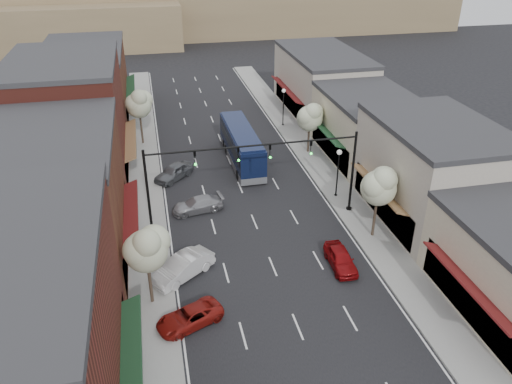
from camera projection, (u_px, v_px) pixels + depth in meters
ground at (280, 284)px, 32.92m from camera, size 160.00×160.00×0.00m
sidewalk_left at (144, 174)px, 47.15m from camera, size 2.80×73.00×0.15m
sidewalk_right at (313, 158)px, 50.35m from camera, size 2.80×73.00×0.15m
curb_left at (159, 172)px, 47.42m from camera, size 0.25×73.00×0.17m
curb_right at (300, 159)px, 50.08m from camera, size 0.25×73.00×0.17m
bldg_left_near at (4, 354)px, 20.89m from camera, size 10.14×14.10×10.40m
bldg_left_midnear at (52, 202)px, 33.13m from camera, size 10.14×14.10×9.40m
bldg_left_midfar at (71, 120)px, 44.78m from camera, size 10.14×14.10×10.90m
bldg_left_far at (87, 84)px, 59.09m from camera, size 10.14×18.10×8.40m
bldg_right_midnear at (432, 172)px, 38.81m from camera, size 9.14×12.10×7.90m
bldg_right_midfar at (367, 127)px, 49.45m from camera, size 9.14×12.10×6.40m
bldg_right_far at (321, 83)px, 61.22m from camera, size 9.14×16.10×7.40m
hill_far at (173, 1)px, 107.22m from camera, size 120.00×30.00×12.00m
hill_near at (44, 25)px, 93.13m from camera, size 50.00×20.00×8.00m
signal_mast_right at (325, 163)px, 38.64m from camera, size 8.22×0.46×7.00m
signal_mast_left at (179, 177)px, 36.50m from camera, size 8.22×0.46×7.00m
tree_right_near at (380, 185)px, 35.77m from camera, size 2.85×2.65×5.95m
tree_right_far at (310, 116)px, 49.70m from camera, size 2.85×2.65×5.43m
tree_left_near at (146, 248)px, 29.28m from camera, size 2.85×2.65×5.69m
tree_left_far at (139, 103)px, 51.39m from camera, size 2.85×2.65×6.13m
lamp_post_near at (338, 165)px, 41.97m from camera, size 0.44×0.44×4.44m
lamp_post_far at (283, 101)px, 56.98m from camera, size 0.44×0.44×4.44m
coach_bus at (242, 145)px, 48.96m from camera, size 2.56×11.16×3.41m
red_hatchback at (341, 259)px, 34.35m from camera, size 1.65×3.88×1.31m
parked_car_a at (190, 317)px, 29.41m from camera, size 4.41×3.28×1.11m
parked_car_b at (183, 267)px, 33.33m from camera, size 4.64×4.00×1.51m
parked_car_c at (198, 205)px, 40.95m from camera, size 4.45×2.36×1.23m
parked_car_d at (174, 172)px, 46.08m from camera, size 4.18×4.14×1.43m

